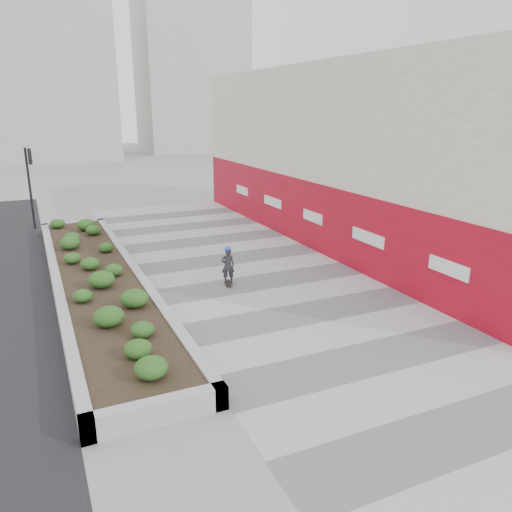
# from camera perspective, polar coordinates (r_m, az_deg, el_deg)

# --- Properties ---
(ground) EXTENTS (160.00, 160.00, 0.00)m
(ground) POSITION_cam_1_polar(r_m,az_deg,el_deg) (14.29, 9.13, -9.14)
(ground) COLOR gray
(ground) RESTS_ON ground
(walkway) EXTENTS (8.00, 36.00, 0.01)m
(walkway) POSITION_cam_1_polar(r_m,az_deg,el_deg) (16.64, 3.45, -5.10)
(walkway) COLOR #A8A8AD
(walkway) RESTS_ON ground
(building) EXTENTS (6.04, 24.08, 8.00)m
(building) POSITION_cam_1_polar(r_m,az_deg,el_deg) (24.34, 11.77, 11.19)
(building) COLOR beige
(building) RESTS_ON ground
(planter) EXTENTS (3.00, 18.00, 0.90)m
(planter) POSITION_cam_1_polar(r_m,az_deg,el_deg) (18.63, -17.73, -2.12)
(planter) COLOR #9E9EA0
(planter) RESTS_ON ground
(traffic_signal_near) EXTENTS (0.33, 0.28, 4.20)m
(traffic_signal_near) POSITION_cam_1_polar(r_m,az_deg,el_deg) (28.33, -24.42, 8.32)
(traffic_signal_near) COLOR black
(traffic_signal_near) RESTS_ON ground
(distant_bldg_north_l) EXTENTS (16.00, 12.00, 20.00)m
(distant_bldg_north_l) POSITION_cam_1_polar(r_m,az_deg,el_deg) (65.77, -23.76, 18.74)
(distant_bldg_north_l) COLOR #ADAAA3
(distant_bldg_north_l) RESTS_ON ground
(distant_bldg_north_r) EXTENTS (14.00, 10.00, 24.00)m
(distant_bldg_north_r) POSITION_cam_1_polar(r_m,az_deg,el_deg) (74.28, -7.43, 21.10)
(distant_bldg_north_r) COLOR #ADAAA3
(distant_bldg_north_r) RESTS_ON ground
(manhole_cover) EXTENTS (0.44, 0.44, 0.01)m
(manhole_cover) POSITION_cam_1_polar(r_m,az_deg,el_deg) (16.87, 4.95, -4.83)
(manhole_cover) COLOR #595654
(manhole_cover) RESTS_ON ground
(skateboarder) EXTENTS (0.54, 0.75, 1.45)m
(skateboarder) POSITION_cam_1_polar(r_m,az_deg,el_deg) (17.84, -3.23, -1.08)
(skateboarder) COLOR beige
(skateboarder) RESTS_ON ground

